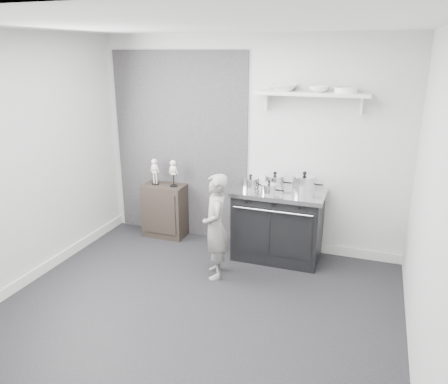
# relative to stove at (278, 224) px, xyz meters

# --- Properties ---
(ground) EXTENTS (4.00, 4.00, 0.00)m
(ground) POSITION_rel_stove_xyz_m (-0.50, -1.48, -0.45)
(ground) COLOR black
(ground) RESTS_ON ground
(room_shell) EXTENTS (4.02, 3.62, 2.71)m
(room_shell) POSITION_rel_stove_xyz_m (-0.59, -1.33, 1.19)
(room_shell) COLOR silver
(room_shell) RESTS_ON ground
(wall_shelf) EXTENTS (1.30, 0.26, 0.24)m
(wall_shelf) POSITION_rel_stove_xyz_m (0.30, 0.20, 1.56)
(wall_shelf) COLOR silver
(wall_shelf) RESTS_ON room_shell
(stove) EXTENTS (1.10, 0.69, 0.89)m
(stove) POSITION_rel_stove_xyz_m (0.00, 0.00, 0.00)
(stove) COLOR black
(stove) RESTS_ON ground
(side_cabinet) EXTENTS (0.57, 0.33, 0.74)m
(side_cabinet) POSITION_rel_stove_xyz_m (-1.63, 0.13, -0.08)
(side_cabinet) COLOR black
(side_cabinet) RESTS_ON ground
(child) EXTENTS (0.45, 0.53, 1.22)m
(child) POSITION_rel_stove_xyz_m (-0.56, -0.71, 0.16)
(child) COLOR gray
(child) RESTS_ON ground
(pot_front_left) EXTENTS (0.31, 0.22, 0.19)m
(pot_front_left) POSITION_rel_stove_xyz_m (-0.34, -0.09, 0.52)
(pot_front_left) COLOR silver
(pot_front_left) RESTS_ON stove
(pot_back_left) EXTENTS (0.34, 0.25, 0.20)m
(pot_back_left) POSITION_rel_stove_xyz_m (-0.09, 0.11, 0.52)
(pot_back_left) COLOR silver
(pot_back_left) RESTS_ON stove
(pot_back_right) EXTENTS (0.37, 0.28, 0.23)m
(pot_back_right) POSITION_rel_stove_xyz_m (0.28, 0.10, 0.53)
(pot_back_right) COLOR silver
(pot_back_right) RESTS_ON stove
(pot_front_center) EXTENTS (0.28, 0.19, 0.15)m
(pot_front_center) POSITION_rel_stove_xyz_m (-0.09, -0.17, 0.50)
(pot_front_center) COLOR silver
(pot_front_center) RESTS_ON stove
(skeleton_full) EXTENTS (0.12, 0.07, 0.41)m
(skeleton_full) POSITION_rel_stove_xyz_m (-1.76, 0.13, 0.50)
(skeleton_full) COLOR beige
(skeleton_full) RESTS_ON side_cabinet
(skeleton_torso) EXTENTS (0.12, 0.08, 0.42)m
(skeleton_torso) POSITION_rel_stove_xyz_m (-1.48, 0.13, 0.51)
(skeleton_torso) COLOR beige
(skeleton_torso) RESTS_ON side_cabinet
(bowl_large) EXTENTS (0.33, 0.33, 0.08)m
(bowl_large) POSITION_rel_stove_xyz_m (-0.04, 0.19, 1.63)
(bowl_large) COLOR white
(bowl_large) RESTS_ON wall_shelf
(bowl_small) EXTENTS (0.22, 0.22, 0.07)m
(bowl_small) POSITION_rel_stove_xyz_m (0.36, 0.19, 1.63)
(bowl_small) COLOR white
(bowl_small) RESTS_ON wall_shelf
(plate_stack) EXTENTS (0.26, 0.26, 0.06)m
(plate_stack) POSITION_rel_stove_xyz_m (0.66, 0.19, 1.62)
(plate_stack) COLOR white
(plate_stack) RESTS_ON wall_shelf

